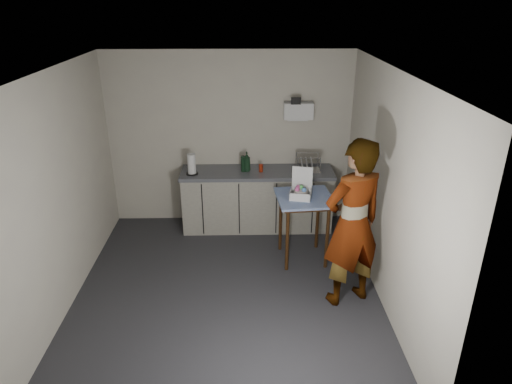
{
  "coord_description": "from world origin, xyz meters",
  "views": [
    {
      "loc": [
        0.23,
        -4.55,
        3.31
      ],
      "look_at": [
        0.35,
        0.45,
        1.12
      ],
      "focal_mm": 32.0,
      "sensor_mm": 36.0,
      "label": 1
    }
  ],
  "objects_px": {
    "paper_towel": "(192,165)",
    "soda_can": "(261,168)",
    "dark_bottle": "(243,164)",
    "standing_man": "(353,224)",
    "kitchen_counter": "(257,201)",
    "soap_bottle": "(247,162)",
    "bakery_box": "(301,191)",
    "side_table": "(304,205)",
    "dish_rack": "(307,167)"
  },
  "relations": [
    {
      "from": "paper_towel",
      "to": "soda_can",
      "type": "bearing_deg",
      "value": 4.2
    },
    {
      "from": "dark_bottle",
      "to": "standing_man",
      "type": "bearing_deg",
      "value": -56.94
    },
    {
      "from": "kitchen_counter",
      "to": "standing_man",
      "type": "height_order",
      "value": "standing_man"
    },
    {
      "from": "soap_bottle",
      "to": "soda_can",
      "type": "distance_m",
      "value": 0.23
    },
    {
      "from": "paper_towel",
      "to": "bakery_box",
      "type": "bearing_deg",
      "value": -29.85
    },
    {
      "from": "kitchen_counter",
      "to": "soda_can",
      "type": "height_order",
      "value": "soda_can"
    },
    {
      "from": "side_table",
      "to": "dish_rack",
      "type": "xyz_separation_m",
      "value": [
        0.15,
        0.91,
        0.17
      ]
    },
    {
      "from": "paper_towel",
      "to": "bakery_box",
      "type": "distance_m",
      "value": 1.7
    },
    {
      "from": "dish_rack",
      "to": "standing_man",
      "type": "bearing_deg",
      "value": -81.77
    },
    {
      "from": "paper_towel",
      "to": "dish_rack",
      "type": "xyz_separation_m",
      "value": [
        1.67,
        0.08,
        -0.09
      ]
    },
    {
      "from": "soda_can",
      "to": "bakery_box",
      "type": "bearing_deg",
      "value": -62.58
    },
    {
      "from": "standing_man",
      "to": "soda_can",
      "type": "bearing_deg",
      "value": -85.26
    },
    {
      "from": "bakery_box",
      "to": "kitchen_counter",
      "type": "bearing_deg",
      "value": 131.39
    },
    {
      "from": "dark_bottle",
      "to": "paper_towel",
      "type": "distance_m",
      "value": 0.75
    },
    {
      "from": "bakery_box",
      "to": "standing_man",
      "type": "bearing_deg",
      "value": -50.51
    },
    {
      "from": "soda_can",
      "to": "paper_towel",
      "type": "relative_size",
      "value": 0.37
    },
    {
      "from": "soap_bottle",
      "to": "dish_rack",
      "type": "distance_m",
      "value": 0.89
    },
    {
      "from": "soap_bottle",
      "to": "dark_bottle",
      "type": "relative_size",
      "value": 1.25
    },
    {
      "from": "standing_man",
      "to": "bakery_box",
      "type": "distance_m",
      "value": 1.02
    },
    {
      "from": "dark_bottle",
      "to": "dish_rack",
      "type": "height_order",
      "value": "dish_rack"
    },
    {
      "from": "soap_bottle",
      "to": "soda_can",
      "type": "bearing_deg",
      "value": -9.0
    },
    {
      "from": "dark_bottle",
      "to": "soap_bottle",
      "type": "bearing_deg",
      "value": 11.46
    },
    {
      "from": "kitchen_counter",
      "to": "side_table",
      "type": "distance_m",
      "value": 1.17
    },
    {
      "from": "kitchen_counter",
      "to": "paper_towel",
      "type": "relative_size",
      "value": 7.37
    },
    {
      "from": "bakery_box",
      "to": "dish_rack",
      "type": "bearing_deg",
      "value": 89.91
    },
    {
      "from": "standing_man",
      "to": "paper_towel",
      "type": "xyz_separation_m",
      "value": [
        -1.94,
        1.75,
        0.07
      ]
    },
    {
      "from": "soda_can",
      "to": "soap_bottle",
      "type": "bearing_deg",
      "value": 171.0
    },
    {
      "from": "standing_man",
      "to": "soda_can",
      "type": "relative_size",
      "value": 17.73
    },
    {
      "from": "paper_towel",
      "to": "dark_bottle",
      "type": "bearing_deg",
      "value": 7.36
    },
    {
      "from": "soda_can",
      "to": "standing_man",
      "type": "bearing_deg",
      "value": -62.65
    },
    {
      "from": "standing_man",
      "to": "dish_rack",
      "type": "relative_size",
      "value": 5.47
    },
    {
      "from": "kitchen_counter",
      "to": "paper_towel",
      "type": "bearing_deg",
      "value": -173.65
    },
    {
      "from": "paper_towel",
      "to": "dish_rack",
      "type": "distance_m",
      "value": 1.68
    },
    {
      "from": "standing_man",
      "to": "dark_bottle",
      "type": "height_order",
      "value": "standing_man"
    },
    {
      "from": "side_table",
      "to": "dish_rack",
      "type": "height_order",
      "value": "dish_rack"
    },
    {
      "from": "dark_bottle",
      "to": "bakery_box",
      "type": "relative_size",
      "value": 0.63
    },
    {
      "from": "kitchen_counter",
      "to": "dark_bottle",
      "type": "bearing_deg",
      "value": -177.36
    },
    {
      "from": "kitchen_counter",
      "to": "soap_bottle",
      "type": "xyz_separation_m",
      "value": [
        -0.15,
        0.0,
        0.63
      ]
    },
    {
      "from": "kitchen_counter",
      "to": "dark_bottle",
      "type": "xyz_separation_m",
      "value": [
        -0.2,
        -0.01,
        0.6
      ]
    },
    {
      "from": "side_table",
      "to": "bakery_box",
      "type": "xyz_separation_m",
      "value": [
        -0.05,
        -0.01,
        0.2
      ]
    },
    {
      "from": "soda_can",
      "to": "dish_rack",
      "type": "xyz_separation_m",
      "value": [
        0.68,
        0.01,
        0.0
      ]
    },
    {
      "from": "soda_can",
      "to": "dish_rack",
      "type": "height_order",
      "value": "dish_rack"
    },
    {
      "from": "kitchen_counter",
      "to": "bakery_box",
      "type": "xyz_separation_m",
      "value": [
        0.53,
        -0.95,
        0.57
      ]
    },
    {
      "from": "standing_man",
      "to": "bakery_box",
      "type": "xyz_separation_m",
      "value": [
        -0.47,
        0.9,
        0.01
      ]
    },
    {
      "from": "side_table",
      "to": "standing_man",
      "type": "distance_m",
      "value": 1.02
    },
    {
      "from": "dish_rack",
      "to": "bakery_box",
      "type": "height_order",
      "value": "bakery_box"
    },
    {
      "from": "side_table",
      "to": "paper_towel",
      "type": "height_order",
      "value": "paper_towel"
    },
    {
      "from": "soap_bottle",
      "to": "dish_rack",
      "type": "relative_size",
      "value": 0.81
    },
    {
      "from": "bakery_box",
      "to": "side_table",
      "type": "bearing_deg",
      "value": 24.62
    },
    {
      "from": "soap_bottle",
      "to": "paper_towel",
      "type": "distance_m",
      "value": 0.8
    }
  ]
}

